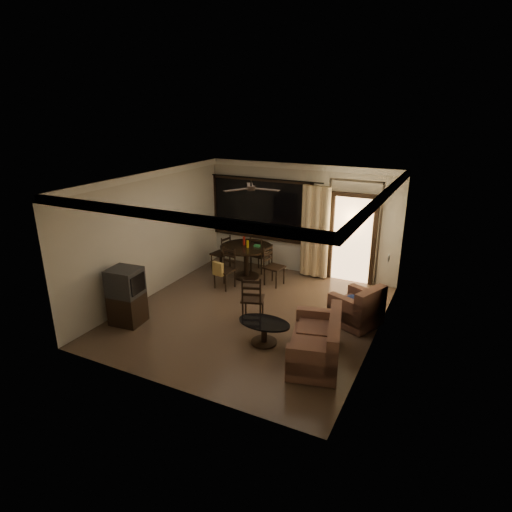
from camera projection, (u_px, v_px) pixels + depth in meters
The scene contains 12 objects.
ground at pixel (252, 314), 8.95m from camera, with size 5.50×5.50×0.00m, color #7F6651.
room_shell at pixel (311, 214), 9.59m from camera, with size 5.50×6.70×5.50m.
dining_table at pixel (246, 253), 10.68m from camera, with size 1.31×1.31×1.03m.
dining_chair_west at pixel (221, 260), 11.27m from camera, with size 0.49×0.49×0.95m.
dining_chair_east at pixel (274, 274), 10.34m from camera, with size 0.49×0.49×0.95m.
dining_chair_south at pixel (224, 276), 10.14m from camera, with size 0.49×0.53×0.95m.
dining_chair_north at pixel (260, 261), 11.17m from camera, with size 0.49×0.49×0.95m.
tv_cabinet at pixel (126, 296), 8.42m from camera, with size 0.66×0.60×1.15m.
sofa at pixel (319, 344), 7.22m from camera, with size 1.14×1.66×0.81m.
armchair at pixel (358, 309), 8.41m from camera, with size 1.07×1.07×0.82m.
coffee_table at pixel (264, 329), 7.77m from camera, with size 0.98×0.59×0.43m.
side_chair at pixel (253, 307), 8.61m from camera, with size 0.55×0.55×0.99m.
Camera 1 is at (3.65, -7.15, 4.12)m, focal length 30.00 mm.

